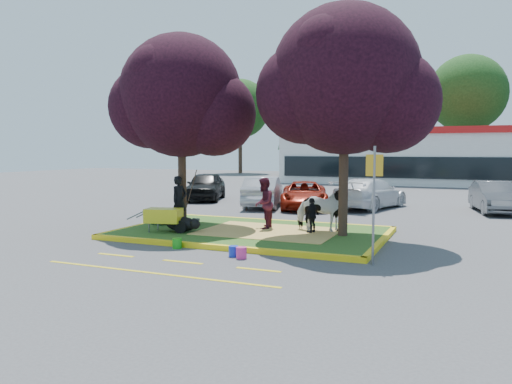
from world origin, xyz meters
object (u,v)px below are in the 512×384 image
at_px(handler, 179,201).
at_px(bucket_green, 177,243).
at_px(car_silver, 263,192).
at_px(calf, 181,224).
at_px(bucket_blue, 234,251).
at_px(car_black, 205,186).
at_px(cow, 321,209).
at_px(sign_post, 374,191).
at_px(bucket_pink, 241,253).
at_px(wheelbarrow, 164,216).

distance_m(handler, bucket_green, 3.44).
xyz_separation_m(handler, car_silver, (0.06, 7.44, -0.27)).
height_order(calf, bucket_blue, calf).
distance_m(car_black, car_silver, 4.47).
distance_m(cow, sign_post, 4.07).
bearing_deg(bucket_blue, sign_post, 7.40).
height_order(sign_post, bucket_blue, sign_post).
bearing_deg(bucket_green, handler, 120.59).
relative_size(cow, bucket_pink, 5.75).
distance_m(calf, car_black, 11.38).
height_order(wheelbarrow, bucket_pink, wheelbarrow).
distance_m(calf, bucket_pink, 3.86).
height_order(cow, car_black, cow).
height_order(calf, bucket_pink, calf).
distance_m(handler, car_black, 10.06).
xyz_separation_m(cow, sign_post, (2.19, -3.31, 0.90)).
bearing_deg(sign_post, car_silver, 110.63).
height_order(cow, wheelbarrow, cow).
xyz_separation_m(wheelbarrow, car_silver, (-0.28, 8.89, 0.06)).
bearing_deg(calf, sign_post, -7.51).
bearing_deg(wheelbarrow, bucket_pink, -41.29).
relative_size(cow, sign_post, 0.59).
xyz_separation_m(cow, car_silver, (-4.78, 6.90, -0.13)).
relative_size(cow, wheelbarrow, 0.85).
bearing_deg(cow, bucket_pink, 164.61).
relative_size(sign_post, car_silver, 0.64).
height_order(bucket_green, car_silver, car_silver).
xyz_separation_m(bucket_pink, bucket_blue, (-0.28, 0.14, -0.01)).
bearing_deg(car_black, wheelbarrow, -86.50).
bearing_deg(bucket_pink, car_silver, 109.48).
bearing_deg(bucket_green, calf, 118.06).
distance_m(wheelbarrow, sign_post, 6.90).
xyz_separation_m(calf, car_black, (-4.81, 10.31, 0.37)).
distance_m(cow, bucket_green, 4.69).
relative_size(car_black, car_silver, 1.02).
height_order(cow, car_silver, cow).
distance_m(calf, car_silver, 8.58).
relative_size(calf, bucket_pink, 3.71).
height_order(wheelbarrow, car_silver, car_silver).
bearing_deg(bucket_blue, bucket_green, 169.67).
bearing_deg(car_black, bucket_blue, -77.27).
relative_size(wheelbarrow, bucket_pink, 6.78).
relative_size(sign_post, car_black, 0.63).
bearing_deg(cow, wheelbarrow, 112.36).
relative_size(calf, bucket_blue, 3.94).
bearing_deg(handler, bucket_blue, -115.18).
distance_m(wheelbarrow, bucket_green, 2.03).
relative_size(handler, bucket_green, 5.96).
height_order(cow, calf, cow).
height_order(handler, car_silver, handler).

